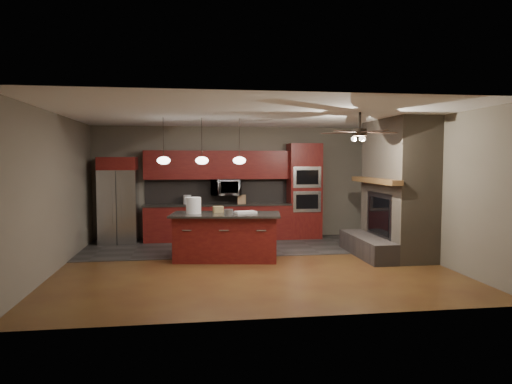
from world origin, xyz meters
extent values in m
plane|color=brown|center=(0.00, 0.00, 0.00)|extent=(7.00, 7.00, 0.00)
cube|color=white|center=(0.00, 0.00, 2.80)|extent=(7.00, 6.00, 0.02)
cube|color=#6A6355|center=(0.00, 3.00, 1.40)|extent=(7.00, 0.02, 2.80)
cube|color=#6A6355|center=(3.50, 0.00, 1.40)|extent=(0.02, 6.00, 2.80)
cube|color=#6A6355|center=(-3.50, 0.00, 1.40)|extent=(0.02, 6.00, 2.80)
cube|color=#33302D|center=(0.00, 1.80, 0.01)|extent=(7.00, 2.40, 0.01)
cube|color=#6B5F4D|center=(3.10, 0.40, 1.40)|extent=(0.80, 2.00, 2.80)
cube|color=#4F4641|center=(2.45, 0.40, 0.20)|extent=(0.50, 2.00, 0.40)
cube|color=#2D2D30|center=(2.72, 0.40, 0.83)|extent=(0.05, 1.20, 0.95)
cube|color=black|center=(2.70, 0.40, 0.83)|extent=(0.02, 1.00, 0.75)
cube|color=brown|center=(2.60, 0.40, 1.55)|extent=(0.22, 2.10, 0.10)
cube|color=maroon|center=(-0.48, 2.70, 0.43)|extent=(3.55, 0.60, 0.86)
cube|color=black|center=(-0.48, 2.70, 0.88)|extent=(3.59, 0.64, 0.04)
cube|color=black|center=(-0.48, 2.98, 1.20)|extent=(3.55, 0.03, 0.60)
cube|color=maroon|center=(-0.48, 2.83, 1.85)|extent=(3.55, 0.35, 0.70)
cube|color=maroon|center=(1.70, 2.70, 1.19)|extent=(0.80, 0.60, 2.38)
cube|color=silver|center=(1.70, 2.40, 0.95)|extent=(0.70, 0.03, 0.52)
cube|color=black|center=(1.70, 2.38, 0.95)|extent=(0.55, 0.02, 0.35)
cube|color=silver|center=(1.70, 2.40, 1.55)|extent=(0.70, 0.03, 0.52)
cube|color=black|center=(1.70, 2.38, 1.55)|extent=(0.55, 0.02, 0.35)
imported|color=silver|center=(-0.27, 2.75, 1.30)|extent=(0.73, 0.41, 0.50)
cube|color=silver|center=(-2.82, 2.62, 0.87)|extent=(0.87, 0.72, 1.74)
cube|color=#2D2D30|center=(-2.82, 2.26, 0.87)|extent=(0.02, 0.02, 1.72)
cube|color=silver|center=(-2.92, 2.25, 0.92)|extent=(0.03, 0.03, 0.87)
cube|color=silver|center=(-2.72, 2.25, 0.92)|extent=(0.03, 0.03, 0.87)
cube|color=maroon|center=(-2.82, 2.62, 1.89)|extent=(0.87, 0.72, 0.30)
cube|color=maroon|center=(-0.45, 0.43, 0.44)|extent=(2.07, 1.11, 0.88)
cube|color=black|center=(-0.45, 0.43, 0.90)|extent=(2.24, 1.28, 0.04)
cylinder|color=white|center=(-1.08, 0.54, 1.08)|extent=(0.35, 0.35, 0.32)
cylinder|color=#A0A0A4|center=(-0.41, 0.18, 0.98)|extent=(0.22, 0.22, 0.11)
cube|color=silver|center=(-0.06, 0.43, 0.94)|extent=(0.45, 0.35, 0.04)
cube|color=olive|center=(-0.59, 0.65, 0.98)|extent=(0.22, 0.18, 0.12)
cylinder|color=white|center=(-1.21, 2.70, 1.01)|extent=(0.24, 0.24, 0.22)
cube|color=#A87F57|center=(0.12, 2.65, 1.01)|extent=(0.22, 0.19, 0.21)
cylinder|color=black|center=(-1.65, 0.70, 2.41)|extent=(0.01, 0.01, 0.78)
ellipsoid|color=white|center=(-1.65, 0.70, 1.96)|extent=(0.26, 0.26, 0.16)
cylinder|color=black|center=(-0.90, 0.70, 2.41)|extent=(0.01, 0.01, 0.78)
ellipsoid|color=white|center=(-0.90, 0.70, 1.96)|extent=(0.26, 0.26, 0.16)
cylinder|color=black|center=(-0.15, 0.70, 2.41)|extent=(0.01, 0.01, 0.78)
ellipsoid|color=white|center=(-0.15, 0.70, 1.96)|extent=(0.26, 0.26, 0.16)
cylinder|color=black|center=(1.80, -0.80, 2.65)|extent=(0.04, 0.04, 0.30)
cylinder|color=black|center=(1.80, -0.80, 2.45)|extent=(0.24, 0.24, 0.12)
cube|color=#321C13|center=(2.18, -0.80, 2.45)|extent=(0.60, 0.12, 0.01)
cube|color=#321C13|center=(1.92, -0.44, 2.45)|extent=(0.30, 0.61, 0.01)
cube|color=#321C13|center=(1.49, -0.58, 2.45)|extent=(0.56, 0.45, 0.01)
cube|color=#321C13|center=(1.49, -1.02, 2.45)|extent=(0.56, 0.45, 0.01)
cube|color=#321C13|center=(1.92, -1.16, 2.45)|extent=(0.30, 0.61, 0.01)
camera|label=1|loc=(-1.13, -8.46, 1.97)|focal=32.00mm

